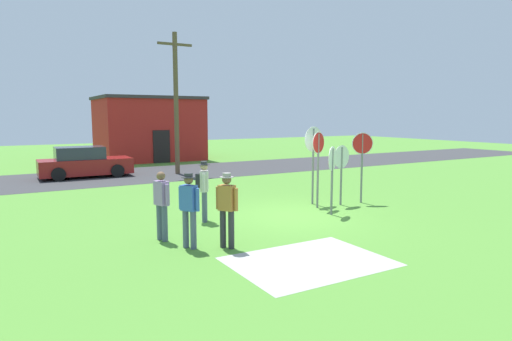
# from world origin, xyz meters

# --- Properties ---
(ground_plane) EXTENTS (80.00, 80.00, 0.00)m
(ground_plane) POSITION_xyz_m (0.00, 0.00, 0.00)
(ground_plane) COLOR #518E33
(street_asphalt) EXTENTS (60.00, 6.40, 0.01)m
(street_asphalt) POSITION_xyz_m (0.00, 11.61, 0.00)
(street_asphalt) COLOR #38383A
(street_asphalt) RESTS_ON ground
(concrete_path) EXTENTS (3.20, 2.40, 0.01)m
(concrete_path) POSITION_xyz_m (-2.07, -3.60, 0.00)
(concrete_path) COLOR #ADAAA3
(concrete_path) RESTS_ON ground
(building_background) EXTENTS (6.70, 5.68, 4.30)m
(building_background) POSITION_xyz_m (1.36, 19.30, 2.16)
(building_background) COLOR #B2231E
(building_background) RESTS_ON ground
(utility_pole) EXTENTS (1.80, 0.24, 7.21)m
(utility_pole) POSITION_xyz_m (0.41, 11.02, 3.78)
(utility_pole) COLOR brown
(utility_pole) RESTS_ON ground
(parked_car_on_street) EXTENTS (4.31, 2.05, 1.51)m
(parked_car_on_street) POSITION_xyz_m (-4.01, 12.13, 0.69)
(parked_car_on_street) COLOR maroon
(parked_car_on_street) RESTS_ON ground
(stop_sign_rear_right) EXTENTS (0.67, 0.26, 2.50)m
(stop_sign_rear_right) POSITION_xyz_m (1.44, 0.58, 1.69)
(stop_sign_rear_right) COLOR slate
(stop_sign_rear_right) RESTS_ON ground
(stop_sign_low_front) EXTENTS (0.69, 0.33, 2.45)m
(stop_sign_low_front) POSITION_xyz_m (3.28, 0.48, 1.67)
(stop_sign_low_front) COLOR slate
(stop_sign_low_front) RESTS_ON ground
(stop_sign_center_cluster) EXTENTS (0.85, 0.18, 2.66)m
(stop_sign_center_cluster) POSITION_xyz_m (1.67, 1.15, 1.85)
(stop_sign_center_cluster) COLOR slate
(stop_sign_center_cluster) RESTS_ON ground
(stop_sign_leaning_left) EXTENTS (0.77, 0.16, 2.04)m
(stop_sign_leaning_left) POSITION_xyz_m (2.40, 0.53, 1.39)
(stop_sign_leaning_left) COLOR slate
(stop_sign_leaning_left) RESTS_ON ground
(stop_sign_leaning_right) EXTENTS (0.63, 0.41, 2.10)m
(stop_sign_leaning_right) POSITION_xyz_m (1.16, -0.45, 1.43)
(stop_sign_leaning_right) COLOR slate
(stop_sign_leaning_right) RESTS_ON ground
(person_in_blue) EXTENTS (0.45, 0.52, 1.74)m
(person_in_blue) POSITION_xyz_m (-2.56, 0.72, 1.01)
(person_in_blue) COLOR #4C5670
(person_in_blue) RESTS_ON ground
(person_in_teal) EXTENTS (0.38, 0.49, 1.74)m
(person_in_teal) POSITION_xyz_m (-3.11, -1.89, 0.98)
(person_in_teal) COLOR #2D2D33
(person_in_teal) RESTS_ON ground
(person_with_sunhat) EXTENTS (0.31, 0.55, 1.69)m
(person_with_sunhat) POSITION_xyz_m (-4.20, -0.55, 0.95)
(person_with_sunhat) COLOR #4C5670
(person_with_sunhat) RESTS_ON ground
(person_in_dark_shirt) EXTENTS (0.37, 0.51, 1.74)m
(person_in_dark_shirt) POSITION_xyz_m (-3.86, -1.48, 0.98)
(person_in_dark_shirt) COLOR #4C5670
(person_in_dark_shirt) RESTS_ON ground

